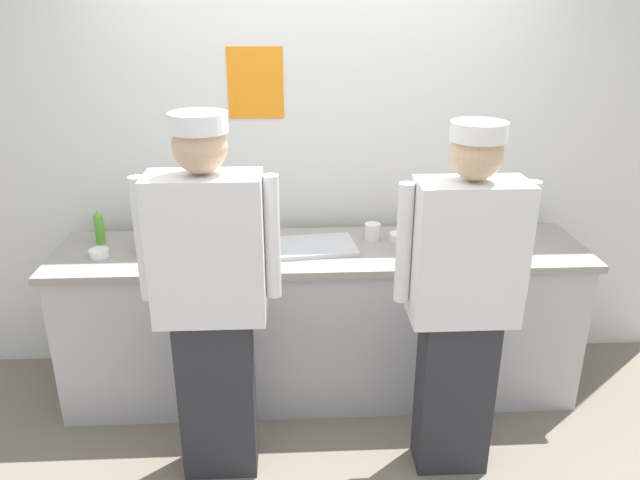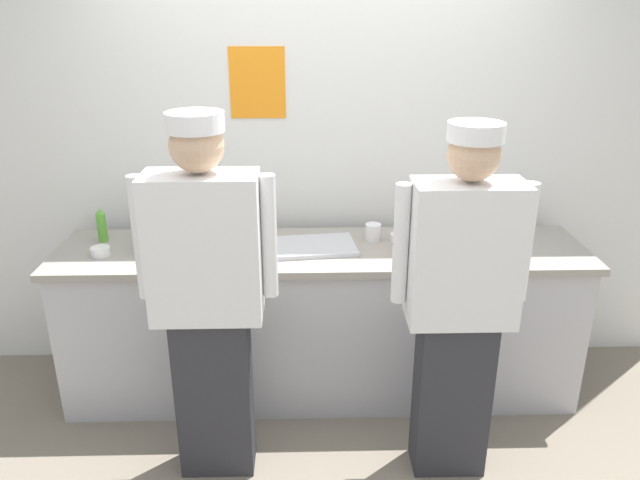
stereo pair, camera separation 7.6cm
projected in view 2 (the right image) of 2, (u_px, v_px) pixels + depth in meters
The scene contains 16 objects.
ground_plane at pixel (323, 424), 3.36m from camera, with size 9.00×9.00×0.00m, color slate.
wall_back at pixel (320, 125), 3.56m from camera, with size 4.56×0.11×2.99m.
prep_counter at pixel (322, 320), 3.51m from camera, with size 2.90×0.65×0.90m.
chef_near_left at pixel (208, 295), 2.73m from camera, with size 0.63×0.24×1.76m.
chef_center at pixel (460, 300), 2.74m from camera, with size 0.62×0.24×1.71m.
plate_stack_front at pixel (500, 237), 3.40m from camera, with size 0.19×0.19×0.07m.
plate_stack_rear at pixel (442, 244), 3.33m from camera, with size 0.22×0.22×0.06m.
mixing_bowl_steel at pixel (171, 237), 3.34m from camera, with size 0.34×0.34×0.12m, color #B7BABF.
sheet_tray at pixel (306, 247), 3.34m from camera, with size 0.53×0.31×0.02m, color #B7BABF.
squeeze_bottle_primary at pixel (102, 225), 3.41m from camera, with size 0.05×0.05×0.19m.
squeeze_bottle_secondary at pixel (404, 237), 3.25m from camera, with size 0.06×0.06×0.19m.
ramekin_orange_sauce at pixel (520, 233), 3.50m from camera, with size 0.10×0.10×0.04m.
ramekin_green_sauce at pixel (400, 237), 3.44m from camera, with size 0.11×0.11×0.04m.
ramekin_yellow_sauce at pixel (100, 251), 3.25m from camera, with size 0.10×0.10×0.04m.
deli_cup at pixel (373, 232), 3.45m from camera, with size 0.09×0.09×0.09m, color white.
chefs_knife at pixel (227, 250), 3.30m from camera, with size 0.28×0.03×0.02m.
Camera 2 is at (-0.09, -2.75, 2.17)m, focal length 34.32 mm.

